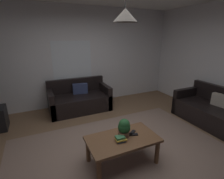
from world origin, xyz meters
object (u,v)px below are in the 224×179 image
at_px(book_on_table_2, 120,137).
at_px(book_on_table_1, 121,139).
at_px(couch_under_window, 80,100).
at_px(remote_on_table_1, 132,133).
at_px(coffee_table, 123,142).
at_px(couch_right_side, 211,112).
at_px(remote_on_table_0, 133,135).
at_px(potted_plant_on_table, 124,127).
at_px(pendant_lamp, 125,15).
at_px(book_on_table_0, 121,140).

bearing_deg(book_on_table_2, book_on_table_1, -67.02).
distance_m(couch_under_window, remote_on_table_1, 2.27).
relative_size(couch_under_window, coffee_table, 1.45).
bearing_deg(book_on_table_2, couch_right_side, 7.56).
bearing_deg(remote_on_table_1, book_on_table_2, -103.23).
bearing_deg(couch_right_side, remote_on_table_0, -82.85).
xyz_separation_m(potted_plant_on_table, pendant_lamp, (-0.05, -0.05, 1.60)).
relative_size(book_on_table_1, remote_on_table_1, 0.98).
bearing_deg(remote_on_table_1, book_on_table_1, -100.23).
xyz_separation_m(book_on_table_0, book_on_table_1, (-0.00, -0.00, 0.02)).
xyz_separation_m(couch_under_window, coffee_table, (0.10, -2.29, 0.10)).
bearing_deg(potted_plant_on_table, book_on_table_0, -136.54).
bearing_deg(book_on_table_1, couch_under_window, 90.80).
xyz_separation_m(couch_right_side, remote_on_table_0, (-2.31, -0.29, 0.18)).
distance_m(remote_on_table_0, remote_on_table_1, 0.05).
relative_size(coffee_table, remote_on_table_0, 6.85).
height_order(coffee_table, book_on_table_2, book_on_table_2).
height_order(couch_right_side, remote_on_table_1, couch_right_side).
bearing_deg(pendant_lamp, book_on_table_0, -137.76).
distance_m(remote_on_table_1, potted_plant_on_table, 0.20).
bearing_deg(potted_plant_on_table, couch_under_window, 93.75).
relative_size(remote_on_table_0, potted_plant_on_table, 0.57).
bearing_deg(pendant_lamp, couch_right_side, 6.67).
height_order(couch_right_side, pendant_lamp, pendant_lamp).
relative_size(couch_right_side, remote_on_table_1, 9.73).
distance_m(remote_on_table_0, potted_plant_on_table, 0.20).
xyz_separation_m(couch_right_side, book_on_table_0, (-2.56, -0.35, 0.18)).
distance_m(book_on_table_0, pendant_lamp, 1.74).
bearing_deg(couch_under_window, book_on_table_2, -89.34).
relative_size(coffee_table, potted_plant_on_table, 3.87).
bearing_deg(book_on_table_0, couch_under_window, 90.84).
distance_m(couch_right_side, remote_on_table_0, 2.34).
bearing_deg(remote_on_table_1, couch_right_side, 62.70).
height_order(book_on_table_0, remote_on_table_1, book_on_table_0).
bearing_deg(remote_on_table_0, pendant_lamp, -71.87).
distance_m(couch_under_window, book_on_table_0, 2.36).
distance_m(couch_under_window, coffee_table, 2.30).
bearing_deg(coffee_table, book_on_table_2, -145.70).
bearing_deg(book_on_table_1, remote_on_table_1, 23.07).
bearing_deg(couch_under_window, pendant_lamp, -87.55).
bearing_deg(book_on_table_2, couch_under_window, 90.66).
height_order(couch_right_side, coffee_table, couch_right_side).
bearing_deg(couch_under_window, coffee_table, -87.55).
bearing_deg(book_on_table_1, book_on_table_2, 112.98).
relative_size(book_on_table_2, potted_plant_on_table, 0.47).
relative_size(couch_under_window, book_on_table_0, 12.64).
bearing_deg(book_on_table_0, book_on_table_2, 127.44).
bearing_deg(couch_under_window, book_on_table_0, -89.16).
height_order(book_on_table_2, remote_on_table_1, book_on_table_2).
height_order(book_on_table_0, remote_on_table_0, book_on_table_0).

